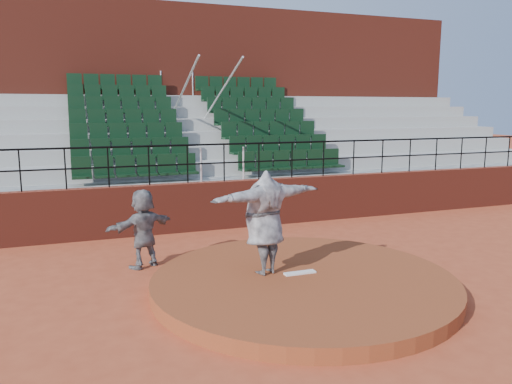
% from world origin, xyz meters
% --- Properties ---
extents(ground, '(90.00, 90.00, 0.00)m').
position_xyz_m(ground, '(0.00, 0.00, 0.00)').
color(ground, '#AF4627').
rests_on(ground, ground).
extents(pitchers_mound, '(5.50, 5.50, 0.25)m').
position_xyz_m(pitchers_mound, '(0.00, 0.00, 0.12)').
color(pitchers_mound, brown).
rests_on(pitchers_mound, ground).
extents(pitching_rubber, '(0.60, 0.15, 0.03)m').
position_xyz_m(pitching_rubber, '(0.00, 0.15, 0.27)').
color(pitching_rubber, white).
rests_on(pitching_rubber, pitchers_mound).
extents(boundary_wall, '(24.00, 0.30, 1.30)m').
position_xyz_m(boundary_wall, '(0.00, 5.00, 0.65)').
color(boundary_wall, maroon).
rests_on(boundary_wall, ground).
extents(wall_railing, '(24.04, 0.05, 1.03)m').
position_xyz_m(wall_railing, '(0.00, 5.00, 2.03)').
color(wall_railing, black).
rests_on(wall_railing, boundary_wall).
extents(seating_deck, '(24.00, 5.97, 4.63)m').
position_xyz_m(seating_deck, '(0.00, 8.65, 1.44)').
color(seating_deck, '#9B9C96').
rests_on(seating_deck, ground).
extents(press_box_facade, '(24.00, 3.00, 7.10)m').
position_xyz_m(press_box_facade, '(0.00, 12.60, 3.55)').
color(press_box_facade, maroon).
rests_on(press_box_facade, ground).
extents(pitcher, '(2.44, 1.25, 1.91)m').
position_xyz_m(pitcher, '(-0.60, 0.41, 1.21)').
color(pitcher, black).
rests_on(pitcher, pitchers_mound).
extents(fielder, '(1.58, 1.10, 1.64)m').
position_xyz_m(fielder, '(-2.53, 2.32, 0.82)').
color(fielder, black).
rests_on(fielder, ground).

